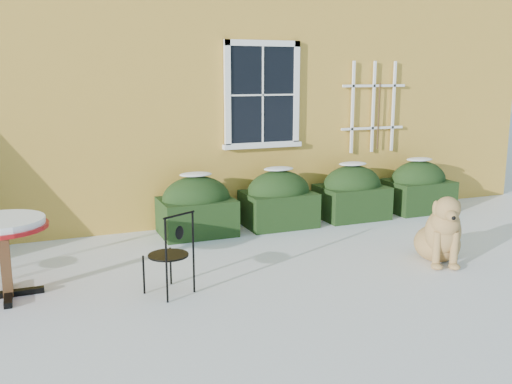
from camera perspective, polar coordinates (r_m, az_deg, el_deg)
name	(u,v)px	position (r m, az deg, el deg)	size (l,w,h in m)	color
ground	(291,291)	(6.22, 3.52, -9.90)	(80.00, 80.00, 0.00)	white
house	(147,29)	(12.50, -10.81, 15.76)	(12.40, 8.40, 6.40)	gold
hedge_row	(316,196)	(9.01, 6.03, -0.45)	(4.95, 0.80, 0.91)	black
bistro_table	(3,232)	(6.40, -24.00, -3.68)	(0.91, 0.91, 0.84)	black
patio_chair_near	(171,253)	(6.07, -8.53, -6.08)	(0.54, 0.53, 0.90)	black
dog	(441,234)	(7.36, 18.02, -4.06)	(0.77, 0.96, 0.90)	#AF884E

